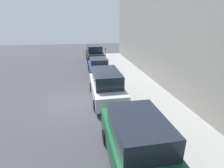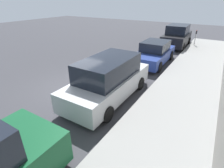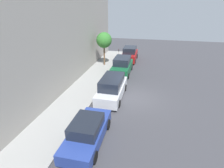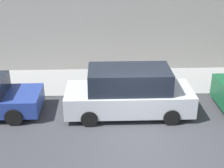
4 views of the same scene
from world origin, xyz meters
name	(u,v)px [view 2 (image 2 of 4)]	position (x,y,z in m)	size (l,w,h in m)	color
ground_plane	(72,88)	(0.00, 0.00, 0.00)	(60.00, 60.00, 0.00)	#38383D
sidewalk	(170,118)	(5.04, 0.00, 0.07)	(3.08, 32.00, 0.15)	gray
parked_minivan_third	(109,79)	(2.13, 0.20, 0.92)	(2.02, 4.90, 1.90)	#B7BABF
parked_sedan_fourth	(154,53)	(2.27, 5.93, 0.72)	(1.92, 4.52, 1.54)	navy
parked_suv_fifth	(177,36)	(2.41, 11.86, 0.93)	(2.08, 4.84, 1.98)	black
parking_meter_far	(196,36)	(3.95, 12.62, 0.99)	(0.11, 0.15, 1.36)	#ADADB2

